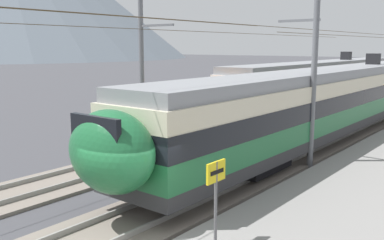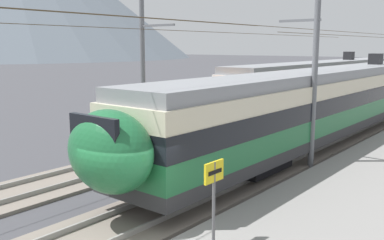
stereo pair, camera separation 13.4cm
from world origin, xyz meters
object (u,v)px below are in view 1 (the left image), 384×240
object	(u,v)px
catenary_mast_far_side	(144,66)
train_near_platform	(340,96)
catenary_mast_mid	(311,77)
platform_sign	(216,183)
train_far_track	(324,82)

from	to	relation	value
catenary_mast_far_side	train_near_platform	bearing A→B (deg)	-36.71
catenary_mast_mid	platform_sign	size ratio (longest dim) A/B	20.22
train_near_platform	train_far_track	world-z (taller)	same
train_far_track	train_near_platform	bearing A→B (deg)	-153.13
catenary_mast_far_side	platform_sign	bearing A→B (deg)	-126.80
train_near_platform	catenary_mast_far_side	bearing A→B (deg)	143.29
catenary_mast_mid	catenary_mast_far_side	bearing A→B (deg)	100.82
train_near_platform	catenary_mast_far_side	distance (m)	11.24
catenary_mast_far_side	catenary_mast_mid	bearing A→B (deg)	-79.18
catenary_mast_far_side	train_far_track	bearing A→B (deg)	-5.63
train_far_track	platform_sign	world-z (taller)	train_far_track
train_near_platform	train_far_track	bearing A→B (deg)	26.87
catenary_mast_mid	platform_sign	xyz separation A→B (m)	(-8.61, -1.45, -1.99)
catenary_mast_mid	platform_sign	world-z (taller)	catenary_mast_mid
train_far_track	catenary_mast_mid	size ratio (longest dim) A/B	0.72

